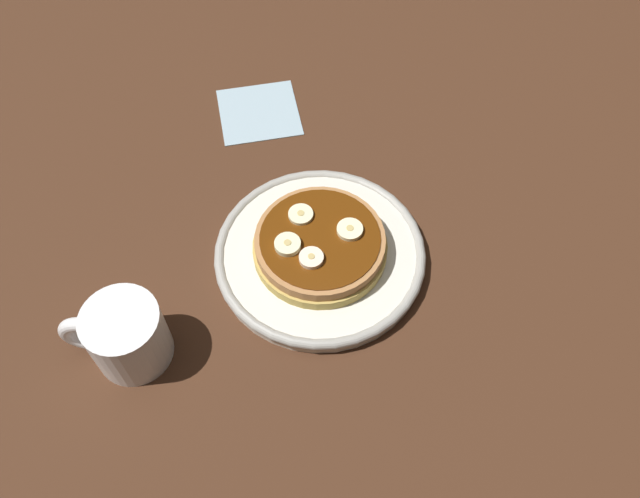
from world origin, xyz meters
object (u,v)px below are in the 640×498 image
banana_slice_0 (311,258)px  banana_slice_3 (301,215)px  banana_slice_1 (350,230)px  banana_slice_2 (288,245)px  plate (320,254)px  pancake_stack (319,243)px  coffee_mug (124,335)px  napkin (259,112)px

banana_slice_0 → banana_slice_3: bearing=-75.0°
banana_slice_1 → banana_slice_2: bearing=19.7°
banana_slice_1 → plate: bearing=17.6°
pancake_stack → coffee_mug: size_ratio=1.39×
banana_slice_2 → banana_slice_1: bearing=-160.3°
coffee_mug → banana_slice_1: bearing=-148.7°
banana_slice_2 → banana_slice_3: bearing=-105.0°
pancake_stack → coffee_mug: (19.92, 13.41, 0.86)cm
pancake_stack → banana_slice_3: size_ratio=5.42×
plate → banana_slice_2: banana_slice_2 is taller
banana_slice_1 → banana_slice_2: (7.00, 2.50, 0.08)cm
plate → pancake_stack: pancake_stack is taller
banana_slice_2 → banana_slice_3: (-1.18, -4.40, -0.13)cm
coffee_mug → napkin: (-10.03, -37.42, -3.95)cm
banana_slice_3 → coffee_mug: 23.92cm
banana_slice_1 → napkin: (13.40, -23.16, -4.82)cm
plate → coffee_mug: coffee_mug is taller
banana_slice_3 → coffee_mug: size_ratio=0.26×
plate → banana_slice_1: banana_slice_1 is taller
napkin → coffee_mug: bearing=75.0°
banana_slice_0 → coffee_mug: coffee_mug is taller
pancake_stack → banana_slice_1: size_ratio=5.25×
banana_slice_2 → coffee_mug: 20.23cm
napkin → pancake_stack: bearing=112.4°
plate → banana_slice_3: size_ratio=8.56×
pancake_stack → napkin: pancake_stack is taller
plate → pancake_stack: size_ratio=1.58×
plate → banana_slice_0: bearing=75.1°
banana_slice_2 → coffee_mug: coffee_mug is taller
banana_slice_3 → napkin: 23.07cm
banana_slice_1 → coffee_mug: coffee_mug is taller
banana_slice_0 → banana_slice_1: bearing=-135.5°
pancake_stack → banana_slice_0: 3.78cm
banana_slice_0 → coffee_mug: bearing=27.8°
banana_slice_1 → banana_slice_0: bearing=44.5°
plate → banana_slice_0: size_ratio=9.04×
banana_slice_0 → banana_slice_2: bearing=-30.2°
pancake_stack → napkin: (9.88, -24.01, -3.09)cm
plate → banana_slice_0: (0.81, 3.06, 3.83)cm
plate → banana_slice_1: (-3.39, -1.07, 3.81)cm
plate → banana_slice_3: (2.43, -2.97, 3.76)cm
banana_slice_0 → banana_slice_1: (-4.21, -4.13, -0.02)cm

